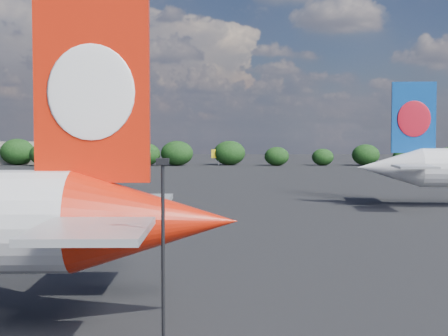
{
  "coord_description": "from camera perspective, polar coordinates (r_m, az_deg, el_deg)",
  "views": [
    {
      "loc": [
        16.56,
        -32.18,
        10.32
      ],
      "look_at": [
        16.0,
        12.0,
        8.0
      ],
      "focal_mm": 50.0,
      "sensor_mm": 36.0,
      "label": 1
    }
  ],
  "objects": [
    {
      "name": "ground",
      "position": [
        94.23,
        -9.42,
        -3.33
      ],
      "size": [
        500.0,
        500.0,
        0.0
      ],
      "primitive_type": "plane",
      "color": "black",
      "rests_on": "ground"
    },
    {
      "name": "apron_lamp_post",
      "position": [
        27.31,
        -5.59,
        -7.6
      ],
      "size": [
        0.55,
        0.3,
        9.33
      ],
      "color": "black",
      "rests_on": "ground"
    },
    {
      "name": "terminal_building",
      "position": [
        238.64,
        -19.26,
        1.32
      ],
      "size": [
        42.0,
        16.0,
        8.0
      ],
      "color": "gray",
      "rests_on": "ground"
    },
    {
      "name": "highway_sign",
      "position": [
        211.16,
        -8.7,
        1.01
      ],
      "size": [
        6.0,
        0.3,
        4.5
      ],
      "color": "#146420",
      "rests_on": "ground"
    },
    {
      "name": "billboard_yellow",
      "position": [
        214.33,
        -0.49,
        1.28
      ],
      "size": [
        5.0,
        0.3,
        5.5
      ],
      "color": "yellow",
      "rests_on": "ground"
    },
    {
      "name": "horizon_treeline",
      "position": [
        214.59,
        -5.7,
        1.25
      ],
      "size": [
        200.98,
        16.13,
        9.18
      ],
      "color": "black",
      "rests_on": "ground"
    }
  ]
}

